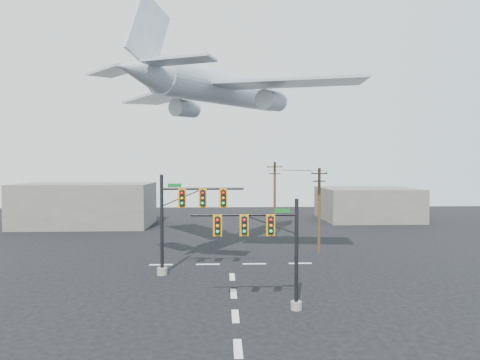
{
  "coord_description": "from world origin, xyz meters",
  "views": [
    {
      "loc": [
        -0.67,
        -22.25,
        8.46
      ],
      "look_at": [
        0.47,
        5.0,
        7.51
      ],
      "focal_mm": 30.0,
      "sensor_mm": 36.0,
      "label": 1
    }
  ],
  "objects_px": {
    "signal_mast_near": "(270,247)",
    "airliner": "(227,90)",
    "signal_mast_far": "(182,219)",
    "utility_pole_b": "(275,198)",
    "utility_pole_a": "(319,209)"
  },
  "relations": [
    {
      "from": "utility_pole_a",
      "to": "utility_pole_b",
      "type": "bearing_deg",
      "value": 96.68
    },
    {
      "from": "signal_mast_near",
      "to": "utility_pole_b",
      "type": "distance_m",
      "value": 24.8
    },
    {
      "from": "signal_mast_far",
      "to": "airliner",
      "type": "bearing_deg",
      "value": 60.1
    },
    {
      "from": "utility_pole_b",
      "to": "airliner",
      "type": "distance_m",
      "value": 16.09
    },
    {
      "from": "signal_mast_near",
      "to": "airliner",
      "type": "height_order",
      "value": "airliner"
    },
    {
      "from": "utility_pole_b",
      "to": "signal_mast_far",
      "type": "bearing_deg",
      "value": -114.66
    },
    {
      "from": "signal_mast_far",
      "to": "airliner",
      "type": "xyz_separation_m",
      "value": [
        3.57,
        6.21,
        11.13
      ]
    },
    {
      "from": "signal_mast_near",
      "to": "airliner",
      "type": "bearing_deg",
      "value": 99.42
    },
    {
      "from": "signal_mast_far",
      "to": "utility_pole_a",
      "type": "distance_m",
      "value": 14.31
    },
    {
      "from": "utility_pole_a",
      "to": "utility_pole_b",
      "type": "distance_m",
      "value": 10.01
    },
    {
      "from": "signal_mast_far",
      "to": "airliner",
      "type": "relative_size",
      "value": 0.31
    },
    {
      "from": "signal_mast_near",
      "to": "utility_pole_a",
      "type": "xyz_separation_m",
      "value": [
        6.51,
        15.03,
        0.62
      ]
    },
    {
      "from": "signal_mast_far",
      "to": "airliner",
      "type": "distance_m",
      "value": 13.24
    },
    {
      "from": "signal_mast_near",
      "to": "signal_mast_far",
      "type": "bearing_deg",
      "value": 126.73
    },
    {
      "from": "utility_pole_a",
      "to": "utility_pole_b",
      "type": "xyz_separation_m",
      "value": [
        -3.08,
        9.52,
        0.35
      ]
    }
  ]
}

